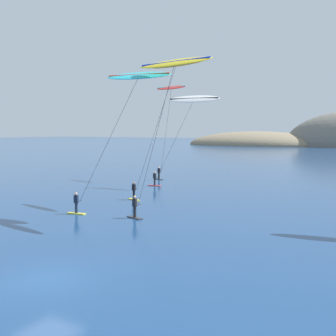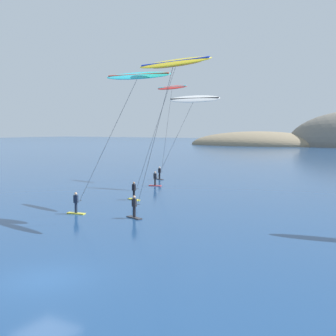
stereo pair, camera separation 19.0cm
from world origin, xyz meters
name	(u,v)px [view 1 (the left image)]	position (x,y,z in m)	size (l,w,h in m)	color
ground_plane	(47,280)	(0.00, 0.00, 0.00)	(600.00, 600.00, 0.00)	navy
kitesurfer_white	(191,106)	(-8.54, 29.25, 9.31)	(8.66, 1.92, 10.52)	red
kitesurfer_cyan	(134,86)	(-4.23, 12.46, 9.75)	(8.72, 2.63, 10.91)	yellow
kitesurfer_yellow	(171,75)	(-0.87, 12.14, 10.28)	(7.55, 1.99, 11.48)	#2D2D33
kitesurfer_red	(170,97)	(-14.18, 34.19, 10.88)	(5.31, 1.85, 12.36)	#2D2D33
kitesurfer_orange	(172,78)	(-4.63, 18.55, 11.03)	(8.62, 2.26, 12.41)	yellow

